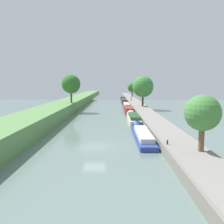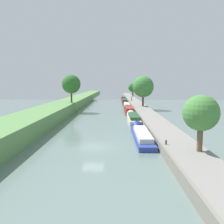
% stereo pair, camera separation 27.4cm
% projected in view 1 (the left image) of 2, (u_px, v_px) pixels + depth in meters
% --- Properties ---
extents(ground_plane, '(160.00, 160.00, 0.00)m').
position_uv_depth(ground_plane, '(94.00, 147.00, 27.95)').
color(ground_plane, slate).
extents(left_grassy_bank, '(6.61, 260.00, 2.49)m').
position_uv_depth(left_grassy_bank, '(1.00, 136.00, 27.90)').
color(left_grassy_bank, '#5B894C').
rests_on(left_grassy_bank, ground_plane).
extents(right_towpath, '(3.94, 260.00, 1.02)m').
position_uv_depth(right_towpath, '(176.00, 142.00, 27.80)').
color(right_towpath, gray).
rests_on(right_towpath, ground_plane).
extents(stone_quay, '(0.25, 260.00, 1.07)m').
position_uv_depth(stone_quay, '(158.00, 142.00, 27.82)').
color(stone_quay, gray).
rests_on(stone_quay, ground_plane).
extents(narrowboat_blue, '(1.99, 14.00, 1.89)m').
position_uv_depth(narrowboat_blue, '(142.00, 134.00, 32.59)').
color(narrowboat_blue, '#283D93').
rests_on(narrowboat_blue, ground_plane).
extents(narrowboat_cream, '(2.06, 13.01, 1.95)m').
position_uv_depth(narrowboat_cream, '(133.00, 118.00, 47.59)').
color(narrowboat_cream, beige).
rests_on(narrowboat_cream, ground_plane).
extents(narrowboat_maroon, '(1.96, 13.17, 2.02)m').
position_uv_depth(narrowboat_maroon, '(129.00, 110.00, 60.73)').
color(narrowboat_maroon, maroon).
rests_on(narrowboat_maroon, ground_plane).
extents(narrowboat_teal, '(1.87, 14.19, 1.79)m').
position_uv_depth(narrowboat_teal, '(126.00, 105.00, 74.30)').
color(narrowboat_teal, '#195B60').
rests_on(narrowboat_teal, ground_plane).
extents(narrowboat_red, '(1.88, 16.66, 1.92)m').
position_uv_depth(narrowboat_red, '(124.00, 101.00, 91.32)').
color(narrowboat_red, maroon).
rests_on(narrowboat_red, ground_plane).
extents(narrowboat_black, '(1.82, 12.41, 2.04)m').
position_uv_depth(narrowboat_black, '(123.00, 99.00, 105.88)').
color(narrowboat_black, black).
rests_on(narrowboat_black, ground_plane).
extents(tree_rightbank_near, '(3.33, 3.33, 5.27)m').
position_uv_depth(tree_rightbank_near, '(203.00, 113.00, 22.01)').
color(tree_rightbank_near, brown).
rests_on(tree_rightbank_near, right_towpath).
extents(tree_rightbank_midnear, '(5.80, 5.80, 8.27)m').
position_uv_depth(tree_rightbank_midnear, '(143.00, 87.00, 65.68)').
color(tree_rightbank_midnear, '#4C3828').
rests_on(tree_rightbank_midnear, right_towpath).
extents(tree_rightbank_midfar, '(4.46, 4.46, 6.57)m').
position_uv_depth(tree_rightbank_midfar, '(132.00, 87.00, 114.12)').
color(tree_rightbank_midfar, '#4C3828').
rests_on(tree_rightbank_midfar, right_towpath).
extents(tree_leftbank_downstream, '(4.65, 4.65, 6.95)m').
position_uv_depth(tree_leftbank_downstream, '(71.00, 84.00, 59.50)').
color(tree_leftbank_downstream, '#4C3828').
rests_on(tree_leftbank_downstream, left_grassy_bank).
extents(person_walking, '(0.34, 0.34, 1.66)m').
position_uv_depth(person_walking, '(131.00, 98.00, 86.71)').
color(person_walking, '#282D42').
rests_on(person_walking, right_towpath).
extents(mooring_bollard_near, '(0.16, 0.16, 0.45)m').
position_uv_depth(mooring_bollard_near, '(167.00, 142.00, 24.88)').
color(mooring_bollard_near, black).
rests_on(mooring_bollard_near, right_towpath).
extents(mooring_bollard_far, '(0.16, 0.16, 0.45)m').
position_uv_depth(mooring_bollard_far, '(126.00, 96.00, 111.36)').
color(mooring_bollard_far, black).
rests_on(mooring_bollard_far, right_towpath).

